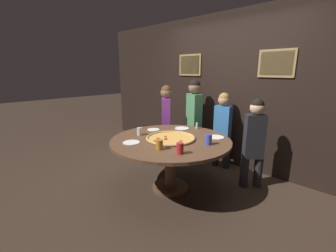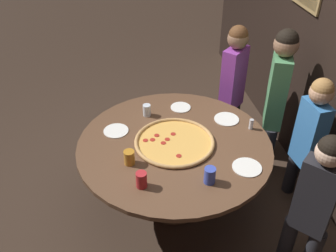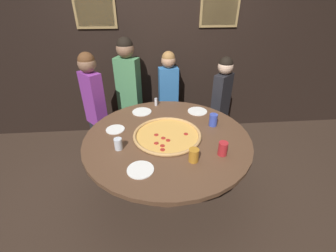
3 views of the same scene
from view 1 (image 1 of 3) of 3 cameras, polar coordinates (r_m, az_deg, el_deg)
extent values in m
plane|color=#38281E|center=(3.37, 0.64, -15.41)|extent=(24.00, 24.00, 0.00)
cube|color=black|center=(4.10, 14.66, 8.59)|extent=(6.40, 0.06, 2.60)
cube|color=#9E7F4C|center=(4.50, 5.58, 15.15)|extent=(0.52, 0.02, 0.40)
cube|color=slate|center=(4.50, 5.53, 15.16)|extent=(0.46, 0.01, 0.34)
cube|color=#9E7F4C|center=(3.71, 25.83, 14.12)|extent=(0.52, 0.02, 0.40)
cube|color=#936B5B|center=(3.71, 25.80, 14.12)|extent=(0.46, 0.01, 0.34)
cylinder|color=brown|center=(3.08, 0.68, -3.67)|extent=(1.64, 1.64, 0.04)
cylinder|color=brown|center=(3.21, 0.66, -9.97)|extent=(0.16, 0.16, 0.70)
cylinder|color=brown|center=(3.36, 0.64, -15.11)|extent=(0.52, 0.52, 0.04)
cylinder|color=#E5A84C|center=(3.08, 0.60, -3.20)|extent=(0.64, 0.64, 0.01)
torus|color=tan|center=(3.07, 0.60, -3.02)|extent=(0.68, 0.68, 0.03)
cylinder|color=#A8281E|center=(2.99, -2.49, -3.55)|extent=(0.04, 0.04, 0.00)
cylinder|color=#A8281E|center=(3.15, -0.64, -2.63)|extent=(0.04, 0.04, 0.00)
cylinder|color=#A8281E|center=(3.06, -0.60, -3.11)|extent=(0.04, 0.04, 0.00)
cylinder|color=#A8281E|center=(3.06, -2.59, -3.15)|extent=(0.04, 0.04, 0.00)
cylinder|color=#A8281E|center=(2.95, 3.25, -3.82)|extent=(0.04, 0.04, 0.00)
cylinder|color=#A8281E|center=(2.95, -3.36, -3.79)|extent=(0.04, 0.04, 0.00)
cylinder|color=#A8281E|center=(3.01, -0.62, -3.43)|extent=(0.04, 0.04, 0.00)
cylinder|color=#BC7A23|center=(2.66, -2.19, -4.76)|extent=(0.09, 0.09, 0.12)
cylinder|color=silver|center=(3.27, -7.24, -1.35)|extent=(0.07, 0.07, 0.11)
cylinder|color=#B22328|center=(2.53, 3.06, -5.70)|extent=(0.08, 0.08, 0.13)
cylinder|color=#384CB7|center=(2.88, 10.25, -3.38)|extent=(0.09, 0.09, 0.13)
cylinder|color=white|center=(3.22, 12.01, -2.77)|extent=(0.23, 0.23, 0.01)
cylinder|color=white|center=(3.55, -3.71, -0.92)|extent=(0.19, 0.19, 0.01)
cylinder|color=white|center=(3.63, 3.54, -0.58)|extent=(0.23, 0.23, 0.01)
cylinder|color=white|center=(2.96, -9.29, -4.14)|extent=(0.22, 0.22, 0.01)
cylinder|color=silver|center=(3.64, 7.35, 0.00)|extent=(0.04, 0.04, 0.08)
cylinder|color=#B7B7BC|center=(3.62, 7.37, 0.74)|extent=(0.04, 0.04, 0.01)
cylinder|color=#232328|center=(4.24, -0.46, -5.49)|extent=(0.18, 0.18, 0.48)
cylinder|color=#232328|center=(4.44, -0.36, -4.56)|extent=(0.18, 0.18, 0.48)
cube|color=purple|center=(4.19, -0.42, 2.48)|extent=(0.31, 0.32, 0.67)
sphere|color=#8C664C|center=(4.12, -0.43, 8.49)|extent=(0.21, 0.21, 0.21)
sphere|color=brown|center=(4.12, -0.43, 9.00)|extent=(0.19, 0.19, 0.19)
cylinder|color=#232328|center=(3.56, 21.87, -10.78)|extent=(0.17, 0.17, 0.45)
cylinder|color=#232328|center=(3.50, 18.75, -10.96)|extent=(0.17, 0.17, 0.45)
cube|color=#232328|center=(3.35, 21.10, -2.52)|extent=(0.29, 0.29, 0.62)
sphere|color=beige|center=(3.26, 21.72, 4.37)|extent=(0.19, 0.19, 0.19)
sphere|color=black|center=(3.26, 21.78, 4.96)|extent=(0.18, 0.18, 0.18)
cylinder|color=#232328|center=(4.03, 14.55, -7.26)|extent=(0.13, 0.13, 0.45)
cylinder|color=#232328|center=(4.11, 11.98, -6.69)|extent=(0.13, 0.13, 0.45)
cube|color=#3370B2|center=(3.91, 13.69, 0.42)|extent=(0.28, 0.17, 0.63)
sphere|color=tan|center=(3.84, 14.05, 6.39)|extent=(0.19, 0.19, 0.19)
sphere|color=#9E703D|center=(3.84, 14.08, 6.90)|extent=(0.18, 0.18, 0.18)
cylinder|color=#232328|center=(4.19, 7.17, -5.59)|extent=(0.18, 0.18, 0.52)
cylinder|color=#232328|center=(4.38, 5.62, -4.66)|extent=(0.18, 0.18, 0.52)
cube|color=#4C8C59|center=(4.12, 6.61, 3.06)|extent=(0.35, 0.27, 0.72)
sphere|color=#8C664C|center=(4.06, 6.80, 9.65)|extent=(0.22, 0.22, 0.22)
sphere|color=black|center=(4.06, 6.81, 10.20)|extent=(0.21, 0.21, 0.21)
camera|label=2|loc=(1.99, 66.58, 37.91)|focal=40.00mm
camera|label=3|loc=(2.21, -40.57, 19.22)|focal=24.00mm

